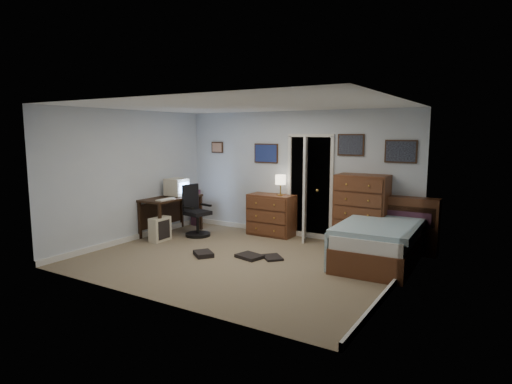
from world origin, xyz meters
TOP-DOWN VIEW (x-y plane):
  - floor at (0.00, 0.00)m, footprint 5.00×4.00m
  - computer_desk at (-2.29, 0.78)m, footprint 0.63×1.34m
  - crt_monitor at (-2.18, 0.93)m, footprint 0.40×0.37m
  - keyboard at (-2.02, 0.43)m, footprint 0.16×0.41m
  - pc_tower at (-2.00, 0.23)m, footprint 0.22×0.43m
  - office_chair at (-1.68, 0.93)m, footprint 0.59×0.59m
  - media_stack at (-2.32, 1.70)m, footprint 0.17×0.17m
  - low_dresser at (-0.40, 1.77)m, footprint 0.94×0.47m
  - table_lamp at (-0.20, 1.77)m, footprint 0.21×0.21m
  - doorway at (0.35, 2.27)m, footprint 0.96×1.12m
  - tall_dresser at (1.47, 1.75)m, footprint 0.92×0.55m
  - headboard_bookcase at (2.21, 1.86)m, footprint 1.09×0.29m
  - bed at (1.98, 1.17)m, footprint 1.25×2.23m
  - wall_posters at (0.57, 1.98)m, footprint 4.38×0.04m
  - floor_clutter at (-0.14, 0.08)m, footprint 1.53×0.93m

SIDE VIEW (x-z plane):
  - floor at x=0.00m, z-range -0.02..0.00m
  - floor_clutter at x=-0.14m, z-range -0.01..0.07m
  - pc_tower at x=-2.00m, z-range 0.00..0.46m
  - bed at x=1.98m, z-range -0.02..0.70m
  - office_chair at x=-1.68m, z-range -0.12..0.92m
  - media_stack at x=-2.32m, z-range 0.00..0.81m
  - low_dresser at x=-0.40m, z-range 0.00..0.84m
  - headboard_bookcase at x=2.21m, z-range 0.03..1.01m
  - computer_desk at x=-2.29m, z-range 0.21..0.98m
  - tall_dresser at x=1.47m, z-range 0.00..1.34m
  - keyboard at x=-2.02m, z-range 0.77..0.79m
  - crt_monitor at x=-2.18m, z-range 0.77..1.14m
  - doorway at x=0.35m, z-range -0.02..2.03m
  - table_lamp at x=-0.20m, z-range 0.93..1.34m
  - wall_posters at x=0.57m, z-range 1.45..2.05m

